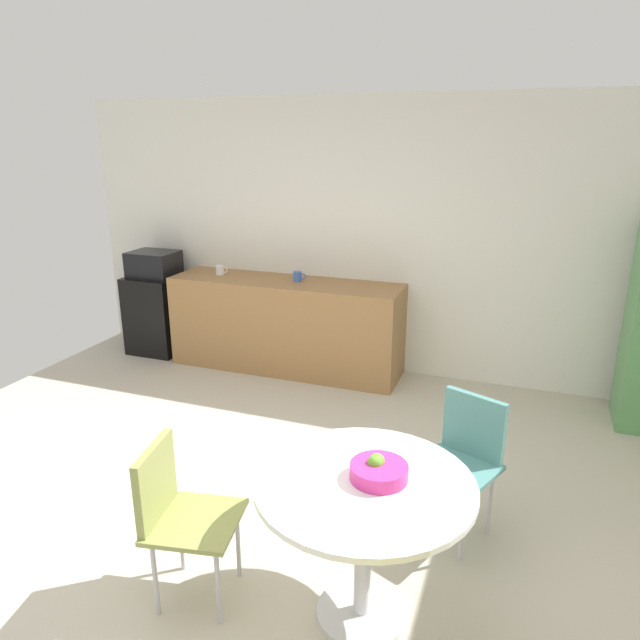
# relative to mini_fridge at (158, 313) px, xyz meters

# --- Properties ---
(ground_plane) EXTENTS (6.00, 6.00, 0.00)m
(ground_plane) POSITION_rel_mini_fridge_xyz_m (2.22, -2.65, -0.41)
(ground_plane) COLOR beige
(wall_back) EXTENTS (6.00, 0.10, 2.60)m
(wall_back) POSITION_rel_mini_fridge_xyz_m (2.22, 0.35, 0.89)
(wall_back) COLOR white
(wall_back) RESTS_ON ground_plane
(counter_block) EXTENTS (2.29, 0.60, 0.90)m
(counter_block) POSITION_rel_mini_fridge_xyz_m (1.49, 0.00, 0.04)
(counter_block) COLOR #9E7042
(counter_block) RESTS_ON ground_plane
(mini_fridge) EXTENTS (0.54, 0.54, 0.83)m
(mini_fridge) POSITION_rel_mini_fridge_xyz_m (0.00, 0.00, 0.00)
(mini_fridge) COLOR black
(mini_fridge) RESTS_ON ground_plane
(microwave) EXTENTS (0.48, 0.38, 0.26)m
(microwave) POSITION_rel_mini_fridge_xyz_m (0.00, 0.00, 0.54)
(microwave) COLOR black
(microwave) RESTS_ON mini_fridge
(round_table) EXTENTS (1.01, 1.01, 0.75)m
(round_table) POSITION_rel_mini_fridge_xyz_m (3.10, -2.80, 0.18)
(round_table) COLOR silver
(round_table) RESTS_ON ground_plane
(chair_teal) EXTENTS (0.55, 0.55, 0.83)m
(chair_teal) POSITION_rel_mini_fridge_xyz_m (3.45, -1.95, 0.11)
(chair_teal) COLOR silver
(chair_teal) RESTS_ON ground_plane
(chair_olive) EXTENTS (0.49, 0.49, 0.83)m
(chair_olive) POSITION_rel_mini_fridge_xyz_m (2.19, -2.97, 0.11)
(chair_olive) COLOR silver
(chair_olive) RESTS_ON ground_plane
(fruit_bowl) EXTENTS (0.27, 0.27, 0.11)m
(fruit_bowl) POSITION_rel_mini_fridge_xyz_m (3.15, -2.75, 0.38)
(fruit_bowl) COLOR #D8338C
(fruit_bowl) RESTS_ON round_table
(mug_white) EXTENTS (0.13, 0.08, 0.09)m
(mug_white) POSITION_rel_mini_fridge_xyz_m (1.62, 0.03, 0.53)
(mug_white) COLOR #3F66BF
(mug_white) RESTS_ON counter_block
(mug_green) EXTENTS (0.13, 0.08, 0.09)m
(mug_green) POSITION_rel_mini_fridge_xyz_m (0.78, 0.02, 0.53)
(mug_green) COLOR white
(mug_green) RESTS_ON counter_block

